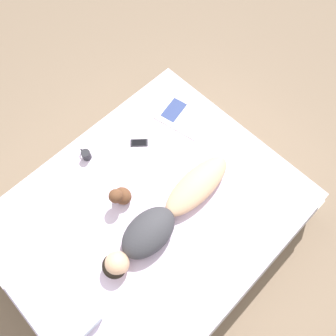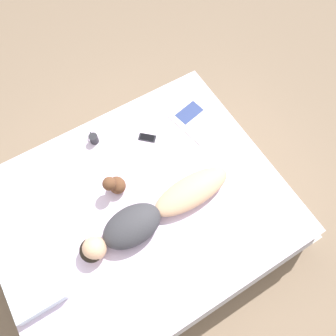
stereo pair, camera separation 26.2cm
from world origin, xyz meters
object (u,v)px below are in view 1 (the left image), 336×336
(coffee_mug, at_px, (86,155))
(cell_phone, at_px, (139,143))
(person, at_px, (165,217))
(open_magazine, at_px, (183,115))

(coffee_mug, distance_m, cell_phone, 0.45)
(coffee_mug, bearing_deg, person, -174.41)
(person, relative_size, cell_phone, 8.26)
(person, bearing_deg, cell_phone, -27.54)
(person, height_order, coffee_mug, person)
(open_magazine, relative_size, coffee_mug, 4.33)
(cell_phone, bearing_deg, coffee_mug, 105.25)
(cell_phone, bearing_deg, open_magazine, -56.04)
(open_magazine, distance_m, cell_phone, 0.47)
(open_magazine, xyz_separation_m, coffee_mug, (0.28, 0.87, 0.04))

